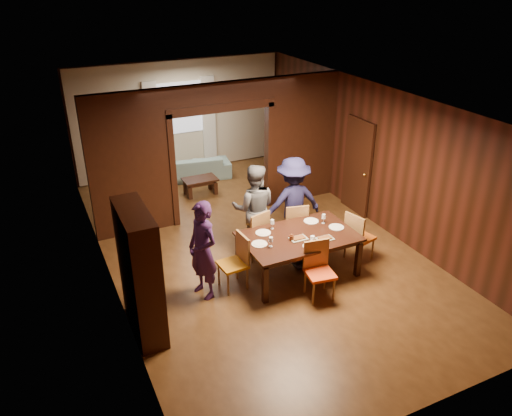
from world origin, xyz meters
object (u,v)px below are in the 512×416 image
chair_far_r (294,225)px  hutch (140,273)px  person_grey (254,209)px  chair_far_l (253,233)px  chair_left (233,263)px  chair_right (360,236)px  person_navy (293,202)px  chair_near (320,272)px  person_purple (203,251)px  coffee_table (200,186)px  sofa (191,167)px  dining_table (298,254)px

chair_far_r → hutch: hutch is taller
person_grey → chair_far_l: size_ratio=1.80×
chair_left → person_grey: bearing=135.1°
person_grey → chair_right: person_grey is taller
person_grey → chair_far_l: (-0.12, -0.22, -0.39)m
person_navy → hutch: (-3.25, -1.32, 0.10)m
chair_far_l → chair_near: size_ratio=1.00×
person_navy → chair_right: person_navy is taller
person_purple → chair_far_r: (2.10, 0.73, -0.36)m
person_purple → chair_right: bearing=68.6°
person_navy → chair_far_l: person_navy is taller
coffee_table → chair_right: size_ratio=0.82×
sofa → person_purple: bearing=82.8°
chair_right → chair_far_l: 1.98m
sofa → coffee_table: (-0.13, -1.04, -0.09)m
dining_table → hutch: 2.92m
sofa → chair_left: 5.02m
sofa → chair_near: (0.25, -5.79, 0.20)m
person_purple → chair_right: size_ratio=1.74×
sofa → chair_far_l: size_ratio=2.04×
person_navy → dining_table: person_navy is taller
chair_far_l → coffee_table: bearing=-106.4°
person_grey → dining_table: size_ratio=0.88×
chair_left → chair_far_l: bearing=132.1°
dining_table → chair_right: chair_right is taller
chair_left → chair_near: 1.46m
chair_far_l → sofa: bearing=-107.9°
person_grey → chair_far_r: person_grey is taller
hutch → chair_far_l: bearing=26.8°
chair_left → person_purple: bearing=-96.3°
coffee_table → chair_far_l: chair_far_l is taller
dining_table → chair_right: (1.27, -0.07, 0.10)m
coffee_table → chair_left: chair_left is taller
sofa → chair_far_r: 4.24m
dining_table → sofa: bearing=93.2°
person_grey → sofa: 3.98m
person_grey → chair_near: person_grey is taller
person_grey → chair_far_r: (0.72, -0.25, -0.39)m
person_navy → chair_far_r: (-0.05, -0.15, -0.41)m
dining_table → chair_near: size_ratio=2.04×
hutch → coffee_table: bearing=60.7°
person_purple → person_grey: person_grey is taller
chair_left → dining_table: bearing=82.3°
person_grey → chair_right: size_ratio=1.80×
person_grey → person_purple: bearing=59.9°
coffee_table → dining_table: bearing=-84.0°
coffee_table → chair_left: 3.98m
chair_far_r → hutch: (-3.21, -1.17, 0.52)m
sofa → chair_near: size_ratio=2.04×
chair_left → chair_far_r: size_ratio=1.00×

